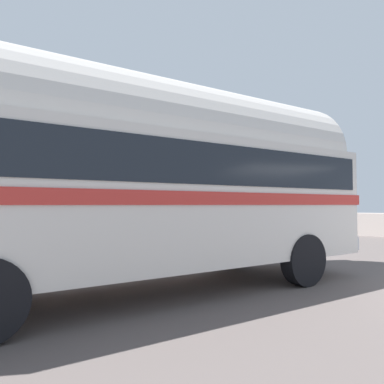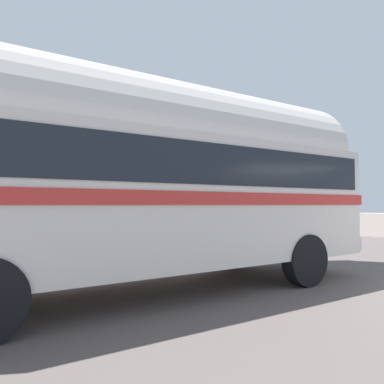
{
  "view_description": "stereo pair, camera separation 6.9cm",
  "coord_description": "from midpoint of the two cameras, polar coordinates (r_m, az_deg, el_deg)",
  "views": [
    {
      "loc": [
        -0.51,
        -7.64,
        1.53
      ],
      "look_at": [
        -4.03,
        -3.59,
        1.72
      ],
      "focal_mm": 33.78,
      "sensor_mm": 36.0,
      "label": 1
    },
    {
      "loc": [
        -0.46,
        -7.59,
        1.53
      ],
      "look_at": [
        -4.03,
        -3.59,
        1.72
      ],
      "focal_mm": 33.78,
      "sensor_mm": 36.0,
      "label": 2
    }
  ],
  "objects": [
    {
      "name": "second_coach",
      "position": [
        11.16,
        -20.48,
        0.8
      ],
      "size": [
        4.23,
        8.9,
        3.7
      ],
      "rotation": [
        0.0,
        0.0,
        -0.22
      ],
      "color": "black",
      "rests_on": "ground"
    },
    {
      "name": "vintage_coach",
      "position": [
        6.32,
        -5.85,
        2.73
      ],
      "size": [
        4.61,
        8.91,
        3.7
      ],
      "rotation": [
        0.0,
        0.0,
        -0.27
      ],
      "color": "black",
      "rests_on": "ground"
    }
  ]
}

